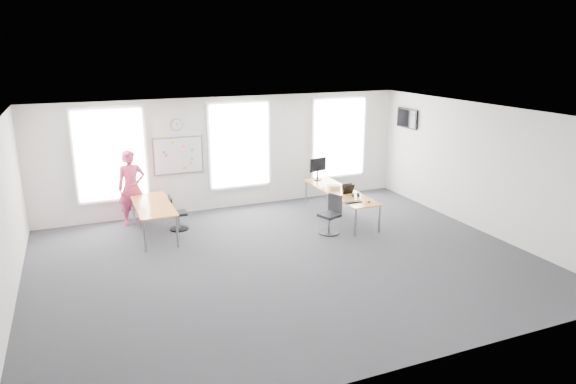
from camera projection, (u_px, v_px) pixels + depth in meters
name	position (u px, v px, depth m)	size (l,w,h in m)	color
floor	(286.00, 261.00, 10.59)	(10.00, 10.00, 0.00)	#242428
ceiling	(286.00, 115.00, 9.76)	(10.00, 10.00, 0.00)	white
wall_back	(229.00, 153.00, 13.72)	(10.00, 10.00, 0.00)	silver
wall_front	(404.00, 269.00, 6.62)	(10.00, 10.00, 0.00)	silver
wall_left	(1.00, 224.00, 8.32)	(10.00, 10.00, 0.00)	silver
wall_right	(483.00, 168.00, 12.02)	(10.00, 10.00, 0.00)	silver
window_left	(110.00, 155.00, 12.52)	(1.60, 0.06, 2.20)	silver
window_mid	(240.00, 145.00, 13.75)	(1.60, 0.06, 2.20)	silver
window_right	(339.00, 138.00, 14.86)	(1.60, 0.06, 2.20)	silver
desk_right	(340.00, 193.00, 13.11)	(0.76, 2.87, 0.70)	gold
desk_left	(153.00, 207.00, 11.84)	(0.82, 2.06, 0.75)	gold
chair_right	(331.00, 216.00, 12.06)	(0.54, 0.54, 0.92)	black
chair_left	(176.00, 215.00, 12.28)	(0.45, 0.45, 0.84)	black
person	(132.00, 188.00, 12.54)	(0.68, 0.44, 1.86)	#C7325B
whiteboard	(178.00, 156.00, 13.18)	(1.20, 0.03, 0.90)	white
wall_clock	(177.00, 125.00, 12.96)	(0.30, 0.30, 0.04)	gray
tv	(407.00, 118.00, 14.44)	(0.06, 0.90, 0.55)	black
keyboard	(354.00, 202.00, 12.14)	(0.40, 0.14, 0.02)	black
mouse	(369.00, 202.00, 12.12)	(0.07, 0.11, 0.04)	black
lens_cap	(356.00, 198.00, 12.48)	(0.06, 0.06, 0.01)	black
headphones	(355.00, 195.00, 12.55)	(0.19, 0.10, 0.11)	black
laptop_sleeve	(348.00, 189.00, 12.84)	(0.30, 0.18, 0.25)	black
paper_stack	(334.00, 187.00, 13.24)	(0.29, 0.22, 0.10)	beige
monitor	(318.00, 167.00, 14.06)	(0.55, 0.23, 0.62)	black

